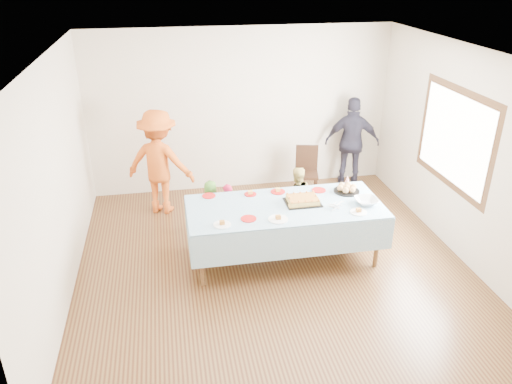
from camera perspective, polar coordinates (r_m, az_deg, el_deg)
ground at (r=6.67m, az=1.84°, el=-8.00°), size 5.00×5.00×0.00m
room_walls at (r=5.90m, az=2.59°, el=6.60°), size 5.04×5.04×2.72m
party_table at (r=6.41m, az=3.33°, el=-2.01°), size 2.50×1.10×0.78m
birthday_cake at (r=6.45m, az=5.36°, el=-0.95°), size 0.45×0.35×0.08m
rolls_tray at (r=6.84m, az=10.33°, el=0.37°), size 0.35×0.35×0.10m
punch_bowl at (r=6.56m, az=12.50°, el=-1.03°), size 0.30×0.30×0.07m
party_hat at (r=7.03m, az=10.39°, el=1.34°), size 0.09×0.09×0.15m
fork_pile at (r=6.40m, az=9.35°, el=-1.47°), size 0.24×0.18×0.07m
plate_red_far_a at (r=6.65m, az=-5.41°, el=-0.43°), size 0.18×0.18×0.01m
plate_red_far_b at (r=6.66m, az=-0.66°, el=-0.25°), size 0.16×0.16×0.01m
plate_red_far_c at (r=6.74m, az=2.51°, el=0.04°), size 0.20×0.20×0.01m
plate_red_far_d at (r=6.83m, az=7.19°, el=0.22°), size 0.19×0.19×0.01m
plate_red_near at (r=6.05m, az=-0.85°, el=-3.06°), size 0.19×0.19×0.01m
plate_white_left at (r=5.93m, az=-3.88°, el=-3.74°), size 0.21×0.21×0.01m
plate_white_mid at (r=6.04m, az=2.55°, el=-3.12°), size 0.24×0.24×0.01m
plate_white_right at (r=6.33m, az=11.63°, el=-2.26°), size 0.21×0.21×0.01m
dining_chair at (r=8.33m, az=5.80°, el=2.69°), size 0.44×0.44×0.85m
toddler_left at (r=7.18m, az=-3.26°, el=-1.90°), size 0.29×0.20×0.77m
toddler_mid at (r=7.26m, az=-5.14°, el=-1.61°), size 0.40×0.27×0.77m
toddler_right at (r=7.31m, az=4.62°, el=-0.62°), size 0.49×0.40×0.94m
adult_left at (r=7.76m, az=-10.98°, el=3.36°), size 1.21×0.96×1.64m
adult_right at (r=8.73m, az=10.92°, el=5.60°), size 0.99×0.63×1.56m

